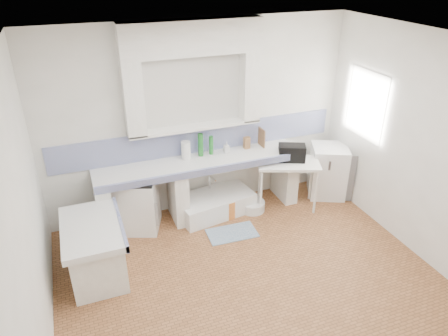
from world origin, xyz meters
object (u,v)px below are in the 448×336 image
object	(u,v)px
stove	(138,204)
sink	(215,204)
side_table	(287,184)
fridge	(328,171)

from	to	relation	value
stove	sink	size ratio (longest dim) A/B	0.69
sink	side_table	distance (m)	1.15
side_table	fridge	xyz separation A→B (m)	(0.79, 0.09, 0.04)
stove	sink	world-z (taller)	stove
side_table	stove	bearing A→B (deg)	-164.79
sink	fridge	xyz separation A→B (m)	(1.89, -0.13, 0.28)
sink	side_table	bearing A→B (deg)	-20.27
sink	side_table	world-z (taller)	side_table
stove	side_table	distance (m)	2.25
stove	side_table	world-z (taller)	stove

